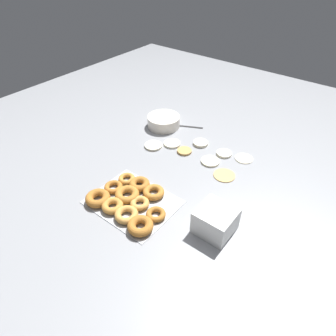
# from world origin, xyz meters

# --- Properties ---
(ground_plane) EXTENTS (3.00, 3.00, 0.00)m
(ground_plane) POSITION_xyz_m (0.00, 0.00, 0.00)
(ground_plane) COLOR gray
(pancake_0) EXTENTS (0.09, 0.09, 0.01)m
(pancake_0) POSITION_xyz_m (-0.14, 0.09, 0.01)
(pancake_0) COLOR silver
(pancake_0) RESTS_ON ground_plane
(pancake_1) EXTENTS (0.08, 0.08, 0.01)m
(pancake_1) POSITION_xyz_m (0.14, 0.19, 0.01)
(pancake_1) COLOR beige
(pancake_1) RESTS_ON ground_plane
(pancake_2) EXTENTS (0.11, 0.11, 0.01)m
(pancake_2) POSITION_xyz_m (0.23, 0.04, 0.00)
(pancake_2) COLOR tan
(pancake_2) RESTS_ON ground_plane
(pancake_3) EXTENTS (0.09, 0.09, 0.02)m
(pancake_3) POSITION_xyz_m (-0.02, 0.20, 0.01)
(pancake_3) COLOR beige
(pancake_3) RESTS_ON ground_plane
(pancake_4) EXTENTS (0.10, 0.10, 0.01)m
(pancake_4) POSITION_xyz_m (0.24, 0.22, 0.00)
(pancake_4) COLOR beige
(pancake_4) RESTS_ON ground_plane
(pancake_5) EXTENTS (0.10, 0.10, 0.01)m
(pancake_5) POSITION_xyz_m (0.12, 0.09, 0.01)
(pancake_5) COLOR beige
(pancake_5) RESTS_ON ground_plane
(pancake_6) EXTENTS (0.08, 0.08, 0.01)m
(pancake_6) POSITION_xyz_m (-0.05, 0.08, 0.01)
(pancake_6) COLOR tan
(pancake_6) RESTS_ON ground_plane
(pancake_7) EXTENTS (0.10, 0.10, 0.01)m
(pancake_7) POSITION_xyz_m (-0.22, 0.01, 0.01)
(pancake_7) COLOR beige
(pancake_7) RESTS_ON ground_plane
(donut_tray) EXTENTS (0.38, 0.30, 0.04)m
(donut_tray) POSITION_xyz_m (-0.01, -0.40, 0.02)
(donut_tray) COLOR #ADAFB5
(donut_tray) RESTS_ON ground_plane
(batter_bowl) EXTENTS (0.20, 0.20, 0.07)m
(batter_bowl) POSITION_xyz_m (-0.31, 0.23, 0.03)
(batter_bowl) COLOR silver
(batter_bowl) RESTS_ON ground_plane
(container_stack) EXTENTS (0.15, 0.14, 0.11)m
(container_stack) POSITION_xyz_m (0.37, -0.29, 0.05)
(container_stack) COLOR white
(container_stack) RESTS_ON ground_plane
(spatula) EXTENTS (0.27, 0.16, 0.01)m
(spatula) POSITION_xyz_m (-0.27, 0.27, 0.00)
(spatula) COLOR black
(spatula) RESTS_ON ground_plane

